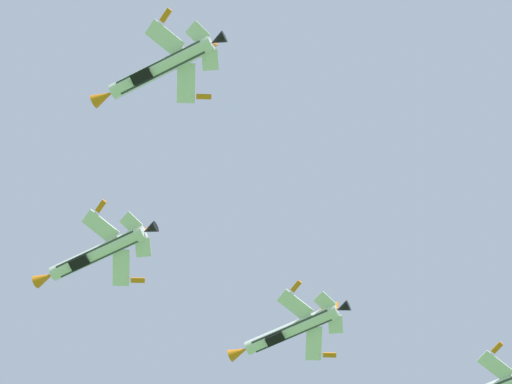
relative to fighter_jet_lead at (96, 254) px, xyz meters
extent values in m
cylinder|color=white|center=(0.27, -0.10, 0.00)|extent=(11.87, 5.64, 1.70)
cube|color=#383D47|center=(0.22, -0.21, -0.45)|extent=(10.00, 4.81, 0.77)
cone|color=orange|center=(-6.47, 2.31, 0.00)|extent=(2.79, 2.28, 1.56)
cone|color=black|center=(6.62, -2.37, 0.00)|extent=(1.96, 1.82, 1.36)
ellipsoid|color=#192333|center=(-2.16, 0.95, 0.61)|extent=(3.47, 2.35, 1.35)
cube|color=black|center=(-1.84, 0.43, -0.78)|extent=(2.50, 1.95, 1.10)
cube|color=white|center=(1.03, -3.07, 0.61)|extent=(4.31, 4.17, 1.31)
cube|color=orange|center=(1.40, -5.35, 1.16)|extent=(1.52, 1.59, 0.38)
cube|color=white|center=(2.72, 1.67, -0.78)|extent=(2.47, 4.33, 1.31)
cube|color=orange|center=(4.45, 3.20, -1.33)|extent=(1.67, 0.83, 0.38)
cube|color=white|center=(4.57, -3.20, 0.40)|extent=(2.71, 2.75, 0.74)
cube|color=white|center=(5.56, -0.43, -0.41)|extent=(1.79, 2.23, 0.74)
cube|color=orange|center=(4.95, -1.26, 1.74)|extent=(2.75, 1.71, 2.56)
cylinder|color=white|center=(10.73, -20.18, 1.57)|extent=(11.87, 5.64, 1.70)
cube|color=#383D47|center=(10.68, -20.32, 1.12)|extent=(10.00, 4.80, 0.83)
cone|color=orange|center=(3.99, -17.77, 1.57)|extent=(2.79, 2.28, 1.56)
cone|color=black|center=(17.08, -22.45, 1.57)|extent=(1.96, 1.82, 1.36)
ellipsoid|color=#192333|center=(8.31, -19.10, 2.17)|extent=(3.48, 2.39, 1.39)
cube|color=black|center=(8.61, -19.69, 0.80)|extent=(2.51, 1.97, 1.14)
cube|color=white|center=(11.50, -23.12, 2.31)|extent=(4.27, 4.13, 1.51)
cube|color=orange|center=(11.88, -25.37, 2.97)|extent=(1.52, 1.59, 0.40)
cube|color=white|center=(13.17, -18.45, 0.67)|extent=(2.47, 4.28, 1.51)
cube|color=orange|center=(14.89, -16.95, 0.01)|extent=(1.67, 0.83, 0.40)
cube|color=white|center=(15.04, -23.26, 2.05)|extent=(2.69, 2.73, 0.84)
cube|color=white|center=(16.02, -20.53, 1.09)|extent=(1.79, 2.21, 0.84)
cube|color=orange|center=(15.44, -21.26, 3.28)|extent=(2.79, 1.82, 2.53)
cylinder|color=white|center=(21.11, 13.62, 1.61)|extent=(11.87, 5.64, 1.70)
cube|color=#383D47|center=(21.07, 13.51, 1.16)|extent=(10.00, 4.81, 0.74)
cone|color=orange|center=(14.37, 16.03, 1.61)|extent=(2.79, 2.28, 1.56)
cone|color=black|center=(27.46, 11.35, 1.61)|extent=(1.96, 1.82, 1.36)
ellipsoid|color=#192333|center=(18.67, 14.65, 2.23)|extent=(3.46, 2.33, 1.33)
cube|color=black|center=(19.01, 14.17, 0.83)|extent=(2.50, 1.94, 1.08)
cube|color=white|center=(21.86, 10.64, 2.15)|extent=(4.33, 4.18, 1.20)
cube|color=orange|center=(22.23, 8.34, 2.66)|extent=(1.52, 1.58, 0.37)
cube|color=white|center=(23.57, 15.41, 0.90)|extent=(2.48, 4.36, 1.20)
cube|color=orange|center=(25.31, 16.95, 0.40)|extent=(1.67, 0.83, 0.37)
cube|color=white|center=(25.41, 10.51, 1.98)|extent=(2.72, 2.75, 0.68)
cube|color=white|center=(26.41, 13.30, 1.25)|extent=(1.79, 2.24, 0.68)
cube|color=orange|center=(25.77, 12.41, 3.37)|extent=(2.72, 1.65, 2.57)
cube|color=white|center=(45.27, 21.21, 0.75)|extent=(4.33, 4.19, 1.17)
cube|color=orange|center=(45.63, 18.91, 1.24)|extent=(1.52, 1.58, 0.36)
camera|label=1|loc=(23.42, -41.51, -87.55)|focal=60.18mm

